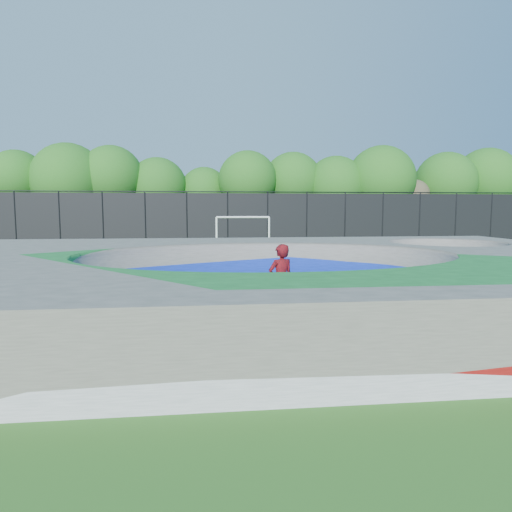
{
  "coord_description": "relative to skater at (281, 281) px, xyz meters",
  "views": [
    {
      "loc": [
        -1.83,
        -13.02,
        2.8
      ],
      "look_at": [
        0.03,
        3.0,
        1.1
      ],
      "focal_mm": 32.0,
      "sensor_mm": 36.0,
      "label": 1
    }
  ],
  "objects": [
    {
      "name": "skater",
      "position": [
        0.0,
        0.0,
        0.0
      ],
      "size": [
        0.81,
        0.67,
        1.9
      ],
      "primitive_type": "imported",
      "rotation": [
        0.0,
        0.0,
        3.51
      ],
      "color": "#B20E14",
      "rests_on": "ground"
    },
    {
      "name": "skateboard",
      "position": [
        0.0,
        0.0,
        -0.93
      ],
      "size": [
        0.8,
        0.55,
        0.05
      ],
      "primitive_type": "cube",
      "rotation": [
        0.0,
        0.0,
        0.47
      ],
      "color": "black",
      "rests_on": "ground"
    },
    {
      "name": "treeline",
      "position": [
        1.51,
        27.57,
        4.07
      ],
      "size": [
        54.29,
        7.84,
        8.34
      ],
      "color": "#402D20",
      "rests_on": "ground"
    },
    {
      "name": "soccer_goal",
      "position": [
        0.58,
        17.61,
        0.64
      ],
      "size": [
        3.47,
        0.12,
        2.29
      ],
      "color": "white",
      "rests_on": "ground"
    },
    {
      "name": "skate_deck",
      "position": [
        -0.11,
        1.79,
        -0.2
      ],
      "size": [
        22.0,
        14.0,
        1.5
      ],
      "primitive_type": "cube",
      "color": "gray",
      "rests_on": "ground"
    },
    {
      "name": "ground",
      "position": [
        -0.11,
        1.79,
        -0.95
      ],
      "size": [
        120.0,
        120.0,
        0.0
      ],
      "primitive_type": "plane",
      "color": "#295F1A",
      "rests_on": "ground"
    },
    {
      "name": "fence",
      "position": [
        -0.11,
        22.79,
        1.15
      ],
      "size": [
        48.09,
        0.09,
        4.04
      ],
      "color": "black",
      "rests_on": "ground"
    }
  ]
}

